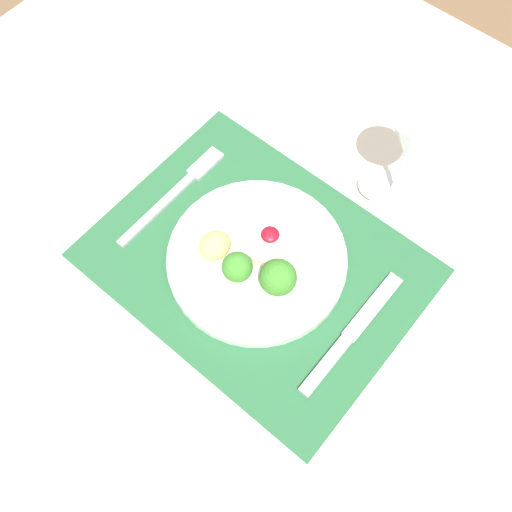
# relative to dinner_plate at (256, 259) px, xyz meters

# --- Properties ---
(ground_plane) EXTENTS (8.00, 8.00, 0.00)m
(ground_plane) POSITION_rel_dinner_plate_xyz_m (-0.00, 0.00, -0.78)
(ground_plane) COLOR brown
(dining_table) EXTENTS (1.29, 1.17, 0.76)m
(dining_table) POSITION_rel_dinner_plate_xyz_m (-0.00, 0.00, -0.11)
(dining_table) COLOR beige
(dining_table) RESTS_ON ground_plane
(placemat) EXTENTS (0.43, 0.33, 0.00)m
(placemat) POSITION_rel_dinner_plate_xyz_m (-0.00, 0.00, -0.02)
(placemat) COLOR #235633
(placemat) RESTS_ON dining_table
(dinner_plate) EXTENTS (0.25, 0.25, 0.08)m
(dinner_plate) POSITION_rel_dinner_plate_xyz_m (0.00, 0.00, 0.00)
(dinner_plate) COLOR white
(dinner_plate) RESTS_ON placemat
(fork) EXTENTS (0.02, 0.21, 0.01)m
(fork) POSITION_rel_dinner_plate_xyz_m (-0.16, 0.02, -0.01)
(fork) COLOR #B2B2B7
(fork) RESTS_ON placemat
(knife) EXTENTS (0.02, 0.21, 0.01)m
(knife) POSITION_rel_dinner_plate_xyz_m (0.16, -0.01, -0.01)
(knife) COLOR #B2B2B7
(knife) RESTS_ON placemat
(spoon) EXTENTS (0.19, 0.04, 0.02)m
(spoon) POSITION_rel_dinner_plate_xyz_m (0.04, 0.21, -0.01)
(spoon) COLOR #B2B2B7
(spoon) RESTS_ON dining_table
(wine_glass_near) EXTENTS (0.07, 0.07, 0.17)m
(wine_glass_near) POSITION_rel_dinner_plate_xyz_m (0.08, 0.22, 0.10)
(wine_glass_near) COLOR white
(wine_glass_near) RESTS_ON dining_table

